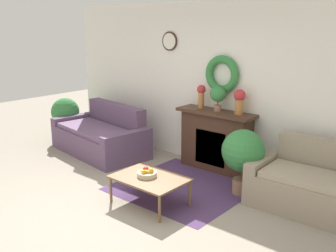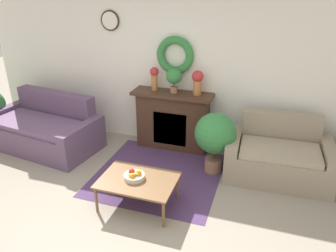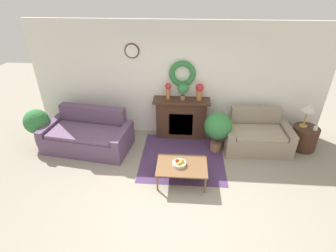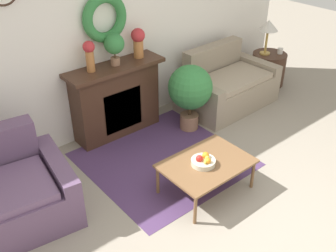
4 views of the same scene
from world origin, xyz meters
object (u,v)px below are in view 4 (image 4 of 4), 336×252
at_px(fruit_bowl, 203,161).
at_px(table_lamp, 268,27).
at_px(coffee_table, 207,165).
at_px(vase_on_mantel_left, 89,54).
at_px(loveseat_right, 226,86).
at_px(vase_on_mantel_right, 138,41).
at_px(fireplace, 116,99).
at_px(side_table_by_loveseat, 268,69).
at_px(potted_plant_on_mantel, 114,45).
at_px(potted_plant_floor_by_loveseat, 190,89).
at_px(mug, 280,51).

distance_m(fruit_bowl, table_lamp, 3.12).
distance_m(coffee_table, vase_on_mantel_left, 1.91).
xyz_separation_m(loveseat_right, vase_on_mantel_left, (-2.04, 0.39, 0.91)).
bearing_deg(table_lamp, vase_on_mantel_right, 173.26).
bearing_deg(loveseat_right, vase_on_mantel_right, 161.72).
height_order(loveseat_right, coffee_table, loveseat_right).
relative_size(fireplace, side_table_by_loveseat, 2.33).
xyz_separation_m(coffee_table, side_table_by_loveseat, (2.76, 1.32, -0.08)).
xyz_separation_m(loveseat_right, table_lamp, (1.03, 0.11, 0.69)).
distance_m(fruit_bowl, potted_plant_on_mantel, 1.83).
bearing_deg(side_table_by_loveseat, loveseat_right, -177.00).
bearing_deg(potted_plant_on_mantel, fruit_bowl, -90.27).
relative_size(table_lamp, potted_plant_floor_by_loveseat, 0.61).
relative_size(fireplace, potted_plant_floor_by_loveseat, 1.41).
relative_size(table_lamp, vase_on_mantel_right, 1.46).
relative_size(coffee_table, side_table_by_loveseat, 1.70).
bearing_deg(potted_plant_floor_by_loveseat, table_lamp, 8.31).
bearing_deg(potted_plant_floor_by_loveseat, side_table_by_loveseat, 6.44).
distance_m(coffee_table, potted_plant_floor_by_loveseat, 1.35).
bearing_deg(potted_plant_floor_by_loveseat, mug, 3.43).
bearing_deg(fireplace, coffee_table, -87.71).
bearing_deg(table_lamp, coffee_table, -152.85).
bearing_deg(mug, potted_plant_floor_by_loveseat, -176.57).
xyz_separation_m(coffee_table, table_lamp, (2.69, 1.38, 0.65)).
bearing_deg(fireplace, mug, -8.25).
bearing_deg(fruit_bowl, vase_on_mantel_right, 76.94).
distance_m(fireplace, side_table_by_loveseat, 2.85).
xyz_separation_m(mug, vase_on_mantel_right, (-2.55, 0.43, 0.63)).
distance_m(side_table_by_loveseat, table_lamp, 0.73).
relative_size(loveseat_right, vase_on_mantel_right, 3.84).
xyz_separation_m(coffee_table, vase_on_mantel_left, (-0.38, 1.66, 0.87)).
relative_size(fireplace, fruit_bowl, 5.02).
height_order(mug, vase_on_mantel_left, vase_on_mantel_left).
distance_m(side_table_by_loveseat, potted_plant_floor_by_loveseat, 2.04).
relative_size(coffee_table, table_lamp, 1.69).
bearing_deg(coffee_table, fireplace, 92.29).
height_order(mug, vase_on_mantel_right, vase_on_mantel_right).
height_order(coffee_table, mug, mug).
bearing_deg(vase_on_mantel_left, fruit_bowl, -78.70).
distance_m(fireplace, table_lamp, 2.81).
distance_m(coffee_table, mug, 3.14).
bearing_deg(vase_on_mantel_left, coffee_table, -77.08).
relative_size(loveseat_right, coffee_table, 1.55).
bearing_deg(potted_plant_on_mantel, mug, -8.04).
distance_m(loveseat_right, side_table_by_loveseat, 1.10).
bearing_deg(table_lamp, loveseat_right, -173.67).
bearing_deg(table_lamp, potted_plant_on_mantel, 174.60).
height_order(loveseat_right, vase_on_mantel_left, vase_on_mantel_left).
height_order(loveseat_right, mug, loveseat_right).
bearing_deg(potted_plant_floor_by_loveseat, fireplace, 145.87).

